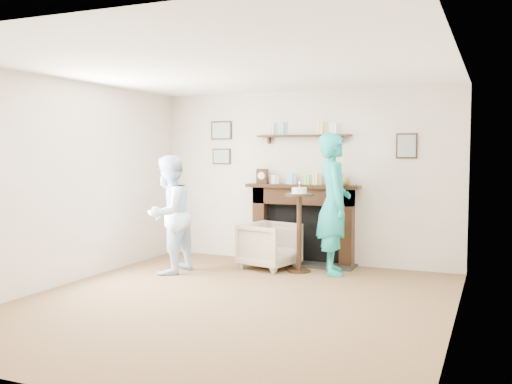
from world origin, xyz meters
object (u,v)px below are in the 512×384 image
man (169,273)px  pedestal_table (299,217)px  woman (333,273)px  armchair (270,268)px

man → pedestal_table: 1.90m
pedestal_table → man: bearing=-154.6°
man → woman: 2.19m
armchair → woman: (0.91, -0.00, 0.00)m
armchair → man: size_ratio=0.45×
armchair → woman: woman is taller
woman → pedestal_table: bearing=76.0°
armchair → man: 1.39m
pedestal_table → armchair: bearing=170.9°
man → pedestal_table: (1.58, 0.75, 0.75)m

